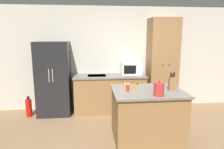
# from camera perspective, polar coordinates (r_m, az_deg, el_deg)

# --- Properties ---
(wall_back) EXTENTS (7.20, 0.06, 2.60)m
(wall_back) POSITION_cam_1_polar(r_m,az_deg,el_deg) (5.23, 3.17, 4.69)
(wall_back) COLOR beige
(wall_back) RESTS_ON ground_plane
(refrigerator) EXTENTS (0.76, 0.69, 1.74)m
(refrigerator) POSITION_cam_1_polar(r_m,az_deg,el_deg) (4.96, -16.26, -1.10)
(refrigerator) COLOR black
(refrigerator) RESTS_ON ground_plane
(back_counter) EXTENTS (1.76, 0.68, 0.92)m
(back_counter) POSITION_cam_1_polar(r_m,az_deg,el_deg) (5.01, -0.71, -5.36)
(back_counter) COLOR olive
(back_counter) RESTS_ON ground_plane
(pantry_cabinet) EXTENTS (0.70, 0.57, 2.30)m
(pantry_cabinet) POSITION_cam_1_polar(r_m,az_deg,el_deg) (5.20, 14.08, 2.67)
(pantry_cabinet) COLOR olive
(pantry_cabinet) RESTS_ON ground_plane
(kitchen_island) EXTENTS (1.22, 1.01, 0.94)m
(kitchen_island) POSITION_cam_1_polar(r_m,az_deg,el_deg) (3.71, 9.81, -11.36)
(kitchen_island) COLOR olive
(kitchen_island) RESTS_ON ground_plane
(microwave) EXTENTS (0.50, 0.40, 0.29)m
(microwave) POSITION_cam_1_polar(r_m,az_deg,el_deg) (5.05, 5.39, 1.78)
(microwave) COLOR white
(microwave) RESTS_ON back_counter
(knife_block) EXTENTS (0.11, 0.09, 0.32)m
(knife_block) POSITION_cam_1_polar(r_m,az_deg,el_deg) (3.61, 16.79, -2.46)
(knife_block) COLOR olive
(knife_block) RESTS_ON kitchen_island
(spice_bottle_tall_dark) EXTENTS (0.04, 0.04, 0.11)m
(spice_bottle_tall_dark) POSITION_cam_1_polar(r_m,az_deg,el_deg) (3.57, 7.31, -3.38)
(spice_bottle_tall_dark) COLOR gold
(spice_bottle_tall_dark) RESTS_ON kitchen_island
(spice_bottle_short_red) EXTENTS (0.05, 0.05, 0.14)m
(spice_bottle_short_red) POSITION_cam_1_polar(r_m,az_deg,el_deg) (3.42, 4.56, -3.73)
(spice_bottle_short_red) COLOR #B2281E
(spice_bottle_short_red) RESTS_ON kitchen_island
(spice_bottle_amber_oil) EXTENTS (0.04, 0.04, 0.17)m
(spice_bottle_amber_oil) POSITION_cam_1_polar(r_m,az_deg,el_deg) (3.42, 5.99, -3.49)
(spice_bottle_amber_oil) COLOR gold
(spice_bottle_amber_oil) RESTS_ON kitchen_island
(spice_bottle_green_herb) EXTENTS (0.04, 0.04, 0.11)m
(spice_bottle_green_herb) POSITION_cam_1_polar(r_m,az_deg,el_deg) (3.58, 3.74, -3.31)
(spice_bottle_green_herb) COLOR orange
(spice_bottle_green_herb) RESTS_ON kitchen_island
(spice_bottle_pale_salt) EXTENTS (0.05, 0.05, 0.15)m
(spice_bottle_pale_salt) POSITION_cam_1_polar(r_m,az_deg,el_deg) (3.51, 6.01, -3.30)
(spice_bottle_pale_salt) COLOR #B2281E
(spice_bottle_pale_salt) RESTS_ON kitchen_island
(kettle) EXTENTS (0.17, 0.17, 0.24)m
(kettle) POSITION_cam_1_polar(r_m,az_deg,el_deg) (3.23, 13.23, -4.12)
(kettle) COLOR #B72D28
(kettle) RESTS_ON kitchen_island
(fire_extinguisher) EXTENTS (0.14, 0.14, 0.48)m
(fire_extinguisher) POSITION_cam_1_polar(r_m,az_deg,el_deg) (5.14, -22.68, -8.70)
(fire_extinguisher) COLOR red
(fire_extinguisher) RESTS_ON ground_plane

